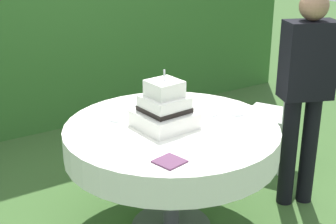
{
  "coord_description": "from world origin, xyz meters",
  "views": [
    {
      "loc": [
        -1.62,
        -2.45,
        2.0
      ],
      "look_at": [
        -0.02,
        0.01,
        0.88
      ],
      "focal_mm": 52.01,
      "sensor_mm": 36.0,
      "label": 1
    }
  ],
  "objects_px": {
    "wedding_cake": "(164,109)",
    "serving_plate_far": "(236,113)",
    "standing_person": "(305,87)",
    "serving_plate_right": "(144,105)",
    "cake_table": "(171,140)",
    "garden_chair": "(280,109)",
    "napkin_stack": "(170,161)",
    "serving_plate_near": "(117,119)",
    "serving_plate_left": "(209,114)"
  },
  "relations": [
    {
      "from": "cake_table",
      "to": "serving_plate_right",
      "type": "bearing_deg",
      "value": 84.13
    },
    {
      "from": "serving_plate_right",
      "to": "napkin_stack",
      "type": "xyz_separation_m",
      "value": [
        -0.34,
        -0.87,
        -0.0
      ]
    },
    {
      "from": "serving_plate_left",
      "to": "napkin_stack",
      "type": "height_order",
      "value": "serving_plate_left"
    },
    {
      "from": "cake_table",
      "to": "napkin_stack",
      "type": "bearing_deg",
      "value": -124.43
    },
    {
      "from": "serving_plate_left",
      "to": "napkin_stack",
      "type": "distance_m",
      "value": 0.78
    },
    {
      "from": "cake_table",
      "to": "garden_chair",
      "type": "height_order",
      "value": "garden_chair"
    },
    {
      "from": "serving_plate_far",
      "to": "cake_table",
      "type": "bearing_deg",
      "value": 172.54
    },
    {
      "from": "standing_person",
      "to": "napkin_stack",
      "type": "bearing_deg",
      "value": -170.78
    },
    {
      "from": "cake_table",
      "to": "serving_plate_far",
      "type": "xyz_separation_m",
      "value": [
        0.5,
        -0.07,
        0.11
      ]
    },
    {
      "from": "serving_plate_far",
      "to": "serving_plate_right",
      "type": "xyz_separation_m",
      "value": [
        -0.45,
        0.5,
        0.0
      ]
    },
    {
      "from": "wedding_cake",
      "to": "napkin_stack",
      "type": "bearing_deg",
      "value": -119.4
    },
    {
      "from": "serving_plate_near",
      "to": "serving_plate_right",
      "type": "xyz_separation_m",
      "value": [
        0.3,
        0.14,
        0.0
      ]
    },
    {
      "from": "cake_table",
      "to": "wedding_cake",
      "type": "xyz_separation_m",
      "value": [
        -0.04,
        0.02,
        0.22
      ]
    },
    {
      "from": "cake_table",
      "to": "napkin_stack",
      "type": "distance_m",
      "value": 0.54
    },
    {
      "from": "garden_chair",
      "to": "napkin_stack",
      "type": "bearing_deg",
      "value": -155.71
    },
    {
      "from": "cake_table",
      "to": "serving_plate_right",
      "type": "xyz_separation_m",
      "value": [
        0.04,
        0.43,
        0.11
      ]
    },
    {
      "from": "wedding_cake",
      "to": "serving_plate_right",
      "type": "xyz_separation_m",
      "value": [
        0.09,
        0.42,
        -0.11
      ]
    },
    {
      "from": "garden_chair",
      "to": "cake_table",
      "type": "bearing_deg",
      "value": -167.52
    },
    {
      "from": "serving_plate_far",
      "to": "serving_plate_left",
      "type": "distance_m",
      "value": 0.19
    },
    {
      "from": "wedding_cake",
      "to": "serving_plate_left",
      "type": "relative_size",
      "value": 3.31
    },
    {
      "from": "cake_table",
      "to": "serving_plate_near",
      "type": "height_order",
      "value": "serving_plate_near"
    },
    {
      "from": "serving_plate_far",
      "to": "napkin_stack",
      "type": "xyz_separation_m",
      "value": [
        -0.79,
        -0.37,
        -0.0
      ]
    },
    {
      "from": "serving_plate_right",
      "to": "serving_plate_near",
      "type": "bearing_deg",
      "value": -154.48
    },
    {
      "from": "serving_plate_far",
      "to": "garden_chair",
      "type": "height_order",
      "value": "garden_chair"
    },
    {
      "from": "garden_chair",
      "to": "serving_plate_right",
      "type": "bearing_deg",
      "value": 173.33
    },
    {
      "from": "serving_plate_near",
      "to": "serving_plate_left",
      "type": "xyz_separation_m",
      "value": [
        0.58,
        -0.26,
        0.0
      ]
    },
    {
      "from": "serving_plate_near",
      "to": "napkin_stack",
      "type": "height_order",
      "value": "serving_plate_near"
    },
    {
      "from": "serving_plate_right",
      "to": "garden_chair",
      "type": "xyz_separation_m",
      "value": [
        1.25,
        -0.15,
        -0.24
      ]
    },
    {
      "from": "cake_table",
      "to": "wedding_cake",
      "type": "distance_m",
      "value": 0.23
    },
    {
      "from": "cake_table",
      "to": "napkin_stack",
      "type": "relative_size",
      "value": 9.49
    },
    {
      "from": "cake_table",
      "to": "serving_plate_right",
      "type": "height_order",
      "value": "serving_plate_right"
    },
    {
      "from": "napkin_stack",
      "to": "standing_person",
      "type": "height_order",
      "value": "standing_person"
    },
    {
      "from": "cake_table",
      "to": "serving_plate_left",
      "type": "xyz_separation_m",
      "value": [
        0.33,
        0.03,
        0.11
      ]
    },
    {
      "from": "garden_chair",
      "to": "serving_plate_left",
      "type": "bearing_deg",
      "value": -165.19
    },
    {
      "from": "serving_plate_right",
      "to": "standing_person",
      "type": "xyz_separation_m",
      "value": [
        0.95,
        -0.66,
        0.15
      ]
    },
    {
      "from": "cake_table",
      "to": "garden_chair",
      "type": "distance_m",
      "value": 1.34
    },
    {
      "from": "serving_plate_near",
      "to": "serving_plate_left",
      "type": "bearing_deg",
      "value": -24.12
    },
    {
      "from": "serving_plate_right",
      "to": "garden_chair",
      "type": "relative_size",
      "value": 0.16
    },
    {
      "from": "serving_plate_left",
      "to": "garden_chair",
      "type": "relative_size",
      "value": 0.13
    },
    {
      "from": "standing_person",
      "to": "wedding_cake",
      "type": "bearing_deg",
      "value": 166.96
    },
    {
      "from": "wedding_cake",
      "to": "serving_plate_far",
      "type": "xyz_separation_m",
      "value": [
        0.54,
        -0.08,
        -0.11
      ]
    },
    {
      "from": "serving_plate_near",
      "to": "garden_chair",
      "type": "relative_size",
      "value": 0.12
    },
    {
      "from": "garden_chair",
      "to": "standing_person",
      "type": "xyz_separation_m",
      "value": [
        -0.31,
        -0.51,
        0.39
      ]
    },
    {
      "from": "serving_plate_far",
      "to": "standing_person",
      "type": "relative_size",
      "value": 0.07
    },
    {
      "from": "wedding_cake",
      "to": "standing_person",
      "type": "relative_size",
      "value": 0.24
    },
    {
      "from": "serving_plate_left",
      "to": "serving_plate_far",
      "type": "bearing_deg",
      "value": -30.22
    },
    {
      "from": "serving_plate_left",
      "to": "standing_person",
      "type": "xyz_separation_m",
      "value": [
        0.66,
        -0.26,
        0.15
      ]
    },
    {
      "from": "napkin_stack",
      "to": "standing_person",
      "type": "relative_size",
      "value": 0.09
    },
    {
      "from": "wedding_cake",
      "to": "garden_chair",
      "type": "height_order",
      "value": "wedding_cake"
    },
    {
      "from": "serving_plate_left",
      "to": "garden_chair",
      "type": "bearing_deg",
      "value": 14.81
    }
  ]
}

